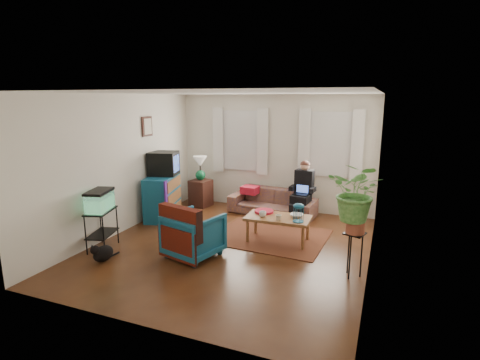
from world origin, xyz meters
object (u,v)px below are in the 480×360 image
at_px(armchair, 194,232).
at_px(plant_stand, 353,255).
at_px(dresser, 162,197).
at_px(aquarium_stand, 102,230).
at_px(coffee_table, 278,229).
at_px(sofa, 272,198).
at_px(side_table, 201,193).

bearing_deg(armchair, plant_stand, -160.77).
distance_m(dresser, aquarium_stand, 1.83).
bearing_deg(coffee_table, sofa, 108.82).
relative_size(dresser, coffee_table, 0.91).
bearing_deg(aquarium_stand, armchair, -4.93).
distance_m(sofa, dresser, 2.38).
relative_size(aquarium_stand, plant_stand, 1.03).
height_order(sofa, aquarium_stand, sofa).
distance_m(sofa, armchair, 2.68).
xyz_separation_m(side_table, armchair, (1.23, -2.61, 0.08)).
distance_m(dresser, plant_stand, 4.25).
bearing_deg(side_table, sofa, 0.51).
xyz_separation_m(dresser, armchair, (1.57, -1.51, -0.06)).
height_order(sofa, dresser, dresser).
bearing_deg(sofa, aquarium_stand, -120.64).
bearing_deg(side_table, armchair, -64.70).
xyz_separation_m(sofa, dresser, (-2.10, -1.11, 0.09)).
relative_size(sofa, plant_stand, 2.85).
bearing_deg(side_table, plant_stand, -33.10).
height_order(dresser, armchair, dresser).
relative_size(dresser, aquarium_stand, 1.51).
xyz_separation_m(sofa, coffee_table, (0.57, -1.53, -0.14)).
height_order(sofa, coffee_table, sofa).
distance_m(aquarium_stand, coffee_table, 3.03).
bearing_deg(dresser, aquarium_stand, -104.92).
xyz_separation_m(aquarium_stand, plant_stand, (4.05, 0.52, -0.01)).
height_order(side_table, coffee_table, side_table).
bearing_deg(side_table, dresser, -107.22).
bearing_deg(aquarium_stand, dresser, 73.44).
relative_size(side_table, aquarium_stand, 0.93).
bearing_deg(side_table, aquarium_stand, -96.82).
bearing_deg(aquarium_stand, plant_stand, -8.99).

